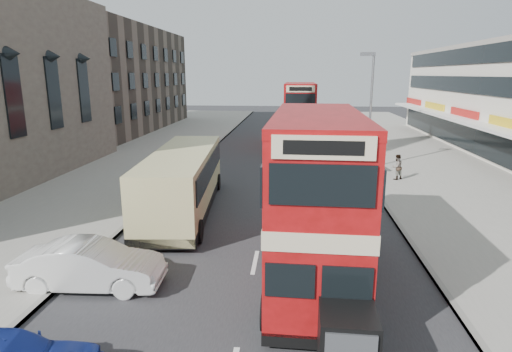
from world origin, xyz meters
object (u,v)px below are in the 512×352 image
at_px(bus_main, 316,198).
at_px(coach, 183,179).
at_px(car_right_c, 327,131).
at_px(bus_second, 300,114).
at_px(car_right_a, 342,165).
at_px(car_right_b, 338,148).
at_px(pedestrian_near, 397,167).
at_px(cyclist, 335,151).
at_px(street_lamp, 370,102).
at_px(car_left_front, 90,265).

relative_size(bus_main, coach, 0.90).
distance_m(bus_main, car_right_c, 33.29).
height_order(bus_second, car_right_a, bus_second).
bearing_deg(car_right_a, bus_main, -17.31).
bearing_deg(car_right_b, car_right_c, 172.86).
height_order(pedestrian_near, cyclist, cyclist).
distance_m(bus_second, pedestrian_near, 15.22).
relative_size(street_lamp, car_right_a, 1.79).
height_order(bus_main, bus_second, bus_second).
bearing_deg(street_lamp, cyclist, 122.20).
relative_size(car_right_a, cyclist, 1.97).
distance_m(car_right_c, cyclist, 12.96).
distance_m(bus_main, car_left_front, 7.53).
xyz_separation_m(coach, car_left_front, (-1.00, -7.92, -0.91)).
xyz_separation_m(car_right_a, cyclist, (-0.06, 4.73, 0.16)).
bearing_deg(cyclist, car_right_a, -83.52).
height_order(street_lamp, bus_second, street_lamp).
bearing_deg(car_right_b, car_right_a, -11.56).
height_order(car_right_c, pedestrian_near, pedestrian_near).
xyz_separation_m(bus_second, car_right_c, (3.08, 5.51, -2.28)).
height_order(car_right_a, pedestrian_near, pedestrian_near).
height_order(car_left_front, car_right_c, car_left_front).
distance_m(street_lamp, bus_main, 17.73).
distance_m(car_left_front, pedestrian_near, 19.84).
height_order(bus_main, car_left_front, bus_main).
bearing_deg(pedestrian_near, bus_second, -97.39).
bearing_deg(cyclist, car_right_b, 82.60).
bearing_deg(car_left_front, cyclist, -26.65).
bearing_deg(bus_main, car_right_a, -97.94).
distance_m(coach, car_right_b, 18.14).
bearing_deg(car_right_c, pedestrian_near, 14.82).
bearing_deg(car_right_a, car_left_front, -38.05).
xyz_separation_m(bus_second, car_right_a, (2.77, -12.17, -2.33)).
xyz_separation_m(street_lamp, car_left_front, (-11.59, -18.30, -4.03)).
bearing_deg(car_right_a, car_right_b, 168.44).
height_order(street_lamp, coach, street_lamp).
xyz_separation_m(coach, cyclist, (8.64, 13.48, -0.85)).
relative_size(bus_second, pedestrian_near, 6.33).
distance_m(coach, car_left_front, 8.04).
xyz_separation_m(bus_main, bus_second, (-0.20, 27.59, 0.17)).
relative_size(coach, car_right_c, 2.62).
xyz_separation_m(car_right_a, pedestrian_near, (3.26, -1.65, 0.30)).
xyz_separation_m(car_right_c, pedestrian_near, (2.96, -19.33, 0.26)).
distance_m(street_lamp, car_right_b, 6.83).
xyz_separation_m(coach, pedestrian_near, (11.96, 7.10, -0.70)).
xyz_separation_m(coach, car_right_a, (8.69, 8.75, -1.00)).
bearing_deg(pedestrian_near, car_right_c, -112.27).
bearing_deg(car_right_c, coach, -12.68).
distance_m(car_left_front, car_right_c, 35.78).
relative_size(bus_second, cyclist, 4.48).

